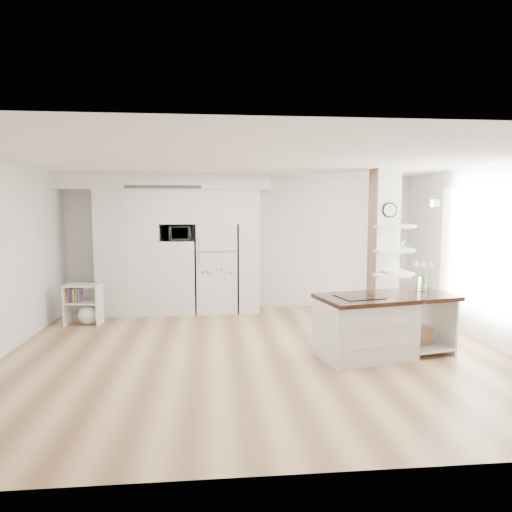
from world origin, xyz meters
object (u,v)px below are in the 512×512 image
at_px(refrigerator, 217,268).
at_px(kitchen_island, 372,325).
at_px(floor_plant_a, 451,329).
at_px(bookshelf, 85,307).

relative_size(refrigerator, kitchen_island, 0.86).
bearing_deg(floor_plant_a, kitchen_island, -161.75).
relative_size(kitchen_island, bookshelf, 2.82).
xyz_separation_m(refrigerator, floor_plant_a, (3.52, -2.51, -0.66)).
bearing_deg(refrigerator, bookshelf, -161.01).
xyz_separation_m(refrigerator, kitchen_island, (2.11, -2.97, -0.43)).
height_order(kitchen_island, bookshelf, kitchen_island).
distance_m(refrigerator, kitchen_island, 3.67).
bearing_deg(bookshelf, floor_plant_a, -10.88).
height_order(refrigerator, bookshelf, refrigerator).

